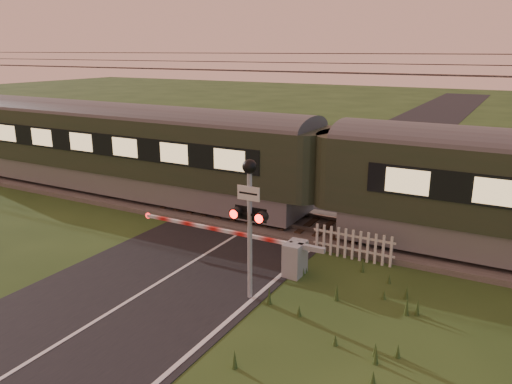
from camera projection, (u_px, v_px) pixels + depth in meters
The scene contains 8 objects.
ground at pixel (148, 290), 13.42m from camera, with size 160.00×160.00×0.00m, color #253C17.
road at pixel (143, 293), 13.21m from camera, with size 6.00×140.00×0.03m.
track_bed at pixel (262, 218), 18.88m from camera, with size 140.00×3.40×0.39m.
overhead_wires at pixel (263, 64), 17.32m from camera, with size 120.00×0.62×0.62m.
train at pixel (326, 173), 17.15m from camera, with size 40.03×2.76×3.72m.
boom_gate at pixel (285, 254), 14.32m from camera, with size 6.36×0.76×1.01m.
crossing_signal at pixel (250, 205), 12.29m from camera, with size 0.94×0.37×3.68m.
picket_fence at pixel (353, 245), 15.24m from camera, with size 2.58×0.08×0.96m.
Camera 1 is at (8.42, -9.27, 6.22)m, focal length 35.00 mm.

